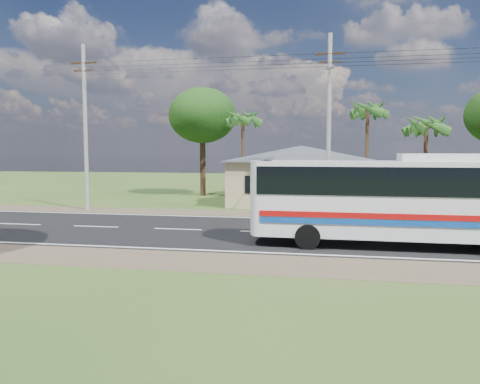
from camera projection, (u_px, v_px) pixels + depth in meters
The scene contains 10 objects.
ground at pixel (266, 232), 22.98m from camera, with size 120.00×120.00×0.00m, color #2B4619.
road at pixel (266, 232), 22.98m from camera, with size 120.00×16.00×0.03m.
house at pixel (301, 169), 35.30m from camera, with size 12.40×10.00×5.00m.
utility_poles at pixel (323, 122), 28.34m from camera, with size 32.80×2.22×11.00m.
palm_near at pixel (426, 125), 31.53m from camera, with size 2.80×2.80×6.70m.
palm_mid at pixel (368, 110), 36.45m from camera, with size 2.80×2.80×8.20m.
palm_far at pixel (243, 119), 38.79m from camera, with size 2.80×2.80×7.70m.
tree_behind_house at pixel (202, 116), 41.44m from camera, with size 6.00×6.00×9.61m.
coach_bus at pixel (412, 194), 19.17m from camera, with size 12.54×2.84×3.88m.
motorcycle at pixel (408, 209), 28.65m from camera, with size 0.56×1.60×0.84m, color black.
Camera 1 is at (2.90, -22.57, 3.98)m, focal length 35.00 mm.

